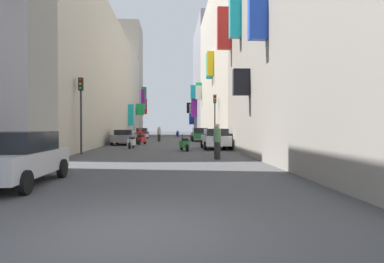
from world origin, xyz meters
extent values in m
plane|color=#424244|center=(0.00, 30.00, 0.00)|extent=(140.00, 140.00, 0.00)
cube|color=#BCB29E|center=(-8.00, 32.04, 6.51)|extent=(6.00, 40.52, 13.02)
cube|color=#19B2BF|center=(-4.63, 38.14, 3.14)|extent=(0.73, 0.54, 2.83)
cube|color=green|center=(-4.34, 47.26, 4.37)|extent=(1.32, 0.56, 1.79)
cube|color=#9E9384|center=(-8.00, 56.15, 10.19)|extent=(6.00, 7.70, 20.39)
cube|color=red|center=(-4.54, 58.32, 5.52)|extent=(0.92, 0.49, 3.00)
cube|color=green|center=(-4.58, 58.12, 8.04)|extent=(0.84, 0.41, 2.43)
cube|color=purple|center=(-4.67, 56.58, 7.33)|extent=(0.66, 0.59, 2.60)
cube|color=#19B2BF|center=(-4.62, 56.97, 6.10)|extent=(0.75, 0.60, 2.13)
cube|color=gray|center=(8.00, 9.62, 6.19)|extent=(6.00, 19.25, 12.38)
cube|color=#19B2BF|center=(4.66, 14.86, 8.49)|extent=(0.69, 0.53, 2.70)
cube|color=red|center=(4.50, 18.07, 8.67)|extent=(1.00, 0.42, 2.99)
cube|color=black|center=(4.55, 12.47, 4.07)|extent=(0.91, 0.40, 1.44)
cube|color=blue|center=(4.59, 9.27, 6.55)|extent=(0.83, 0.40, 2.06)
cube|color=#B2A899|center=(8.00, 31.11, 8.21)|extent=(6.00, 23.73, 16.42)
cube|color=white|center=(4.57, 40.74, 6.44)|extent=(0.85, 0.62, 1.87)
cube|color=#19B2BF|center=(4.67, 28.82, 7.97)|extent=(0.65, 0.57, 2.61)
cube|color=green|center=(4.57, 40.97, 7.14)|extent=(0.85, 0.63, 1.43)
cube|color=yellow|center=(4.65, 27.60, 7.99)|extent=(0.70, 0.42, 2.44)
cube|color=gray|center=(8.00, 51.49, 9.58)|extent=(6.00, 17.02, 19.16)
cube|color=black|center=(4.33, 59.16, 5.32)|extent=(1.33, 0.62, 2.08)
cube|color=white|center=(4.40, 50.90, 4.71)|extent=(1.20, 0.56, 1.65)
cube|color=#19B2BF|center=(4.44, 49.60, 7.48)|extent=(1.12, 0.47, 2.26)
cube|color=purple|center=(4.51, 50.06, 4.80)|extent=(0.97, 0.64, 3.18)
cube|color=blue|center=(4.55, 57.95, 3.11)|extent=(0.90, 0.64, 2.14)
cube|color=white|center=(3.96, 18.69, 0.64)|extent=(1.74, 4.04, 0.68)
cube|color=black|center=(3.96, 18.49, 1.23)|extent=(1.53, 2.26, 0.51)
cylinder|color=black|center=(3.08, 20.02, 0.30)|extent=(0.18, 0.60, 0.60)
cylinder|color=black|center=(4.83, 20.02, 0.30)|extent=(0.18, 0.60, 0.60)
cylinder|color=black|center=(3.08, 17.35, 0.30)|extent=(0.18, 0.60, 0.60)
cylinder|color=black|center=(4.83, 17.35, 0.30)|extent=(0.18, 0.60, 0.60)
cube|color=slate|center=(-3.57, 24.83, 0.59)|extent=(1.77, 4.42, 0.58)
cube|color=black|center=(-3.57, 25.05, 1.11)|extent=(1.56, 2.47, 0.46)
cylinder|color=black|center=(-2.68, 23.37, 0.30)|extent=(0.18, 0.60, 0.60)
cylinder|color=black|center=(-4.45, 23.37, 0.30)|extent=(0.18, 0.60, 0.60)
cylinder|color=black|center=(-2.68, 26.29, 0.30)|extent=(0.18, 0.60, 0.60)
cylinder|color=black|center=(-4.45, 26.29, 0.30)|extent=(0.18, 0.60, 0.60)
cube|color=#236638|center=(3.88, 31.38, 0.61)|extent=(1.71, 4.29, 0.62)
cube|color=black|center=(3.88, 31.17, 1.20)|extent=(1.51, 2.40, 0.56)
cylinder|color=black|center=(3.02, 32.80, 0.30)|extent=(0.18, 0.60, 0.60)
cylinder|color=black|center=(4.73, 32.80, 0.30)|extent=(0.18, 0.60, 0.60)
cylinder|color=black|center=(3.02, 29.97, 0.30)|extent=(0.18, 0.60, 0.60)
cylinder|color=black|center=(4.73, 29.97, 0.30)|extent=(0.18, 0.60, 0.60)
cube|color=#B7B7BC|center=(-3.66, 4.32, 0.62)|extent=(1.76, 4.03, 0.64)
cube|color=black|center=(-3.66, 4.52, 1.22)|extent=(1.54, 2.26, 0.57)
cylinder|color=black|center=(-2.78, 2.99, 0.30)|extent=(0.18, 0.60, 0.60)
cylinder|color=black|center=(-2.78, 5.65, 0.30)|extent=(0.18, 0.60, 0.60)
cylinder|color=black|center=(-4.54, 5.65, 0.30)|extent=(0.18, 0.60, 0.60)
cube|color=#B21E1E|center=(-3.94, 46.08, 0.58)|extent=(1.84, 4.13, 0.56)
cube|color=black|center=(-3.94, 46.28, 1.13)|extent=(1.62, 2.31, 0.53)
cylinder|color=black|center=(-3.02, 44.72, 0.30)|extent=(0.18, 0.60, 0.60)
cylinder|color=black|center=(-4.86, 44.72, 0.30)|extent=(0.18, 0.60, 0.60)
cylinder|color=black|center=(-3.02, 47.44, 0.30)|extent=(0.18, 0.60, 0.60)
cylinder|color=black|center=(-4.86, 47.44, 0.30)|extent=(0.18, 0.60, 0.60)
cube|color=#287F3D|center=(1.59, 16.90, 0.46)|extent=(0.69, 1.27, 0.45)
cube|color=black|center=(1.64, 16.68, 0.77)|extent=(0.43, 0.62, 0.16)
cylinder|color=#4C4C51|center=(1.47, 17.49, 0.79)|extent=(0.12, 0.28, 0.68)
cylinder|color=black|center=(1.43, 17.63, 0.24)|extent=(0.20, 0.49, 0.48)
cylinder|color=black|center=(1.76, 16.16, 0.24)|extent=(0.20, 0.49, 0.48)
cube|color=#2D4CAD|center=(1.69, 48.96, 0.46)|extent=(0.54, 1.20, 0.45)
cube|color=black|center=(1.71, 49.17, 0.77)|extent=(0.37, 0.59, 0.16)
cylinder|color=#4C4C51|center=(1.64, 48.37, 0.79)|extent=(0.08, 0.28, 0.68)
cylinder|color=black|center=(1.62, 48.23, 0.24)|extent=(0.14, 0.49, 0.48)
cylinder|color=black|center=(1.75, 49.68, 0.24)|extent=(0.14, 0.49, 0.48)
cube|color=silver|center=(-2.28, 19.51, 0.46)|extent=(0.53, 1.08, 0.45)
cube|color=black|center=(-2.26, 19.71, 0.77)|extent=(0.37, 0.59, 0.16)
cylinder|color=#4C4C51|center=(-2.33, 18.99, 0.79)|extent=(0.08, 0.28, 0.68)
cylinder|color=black|center=(-2.34, 18.86, 0.24)|extent=(0.14, 0.49, 0.48)
cylinder|color=black|center=(-2.22, 20.17, 0.24)|extent=(0.14, 0.49, 0.48)
cube|color=red|center=(-1.98, 24.82, 0.46)|extent=(0.76, 1.13, 0.45)
cube|color=black|center=(-2.05, 24.63, 0.77)|extent=(0.49, 0.63, 0.16)
cylinder|color=#4C4C51|center=(-1.81, 25.31, 0.79)|extent=(0.15, 0.28, 0.68)
cylinder|color=black|center=(-1.77, 25.43, 0.24)|extent=(0.25, 0.49, 0.48)
cylinder|color=black|center=(-2.20, 24.20, 0.24)|extent=(0.25, 0.49, 0.48)
cube|color=#ADADB2|center=(-2.75, 38.56, 0.46)|extent=(0.77, 1.19, 0.45)
cube|color=black|center=(-2.69, 38.76, 0.77)|extent=(0.48, 0.63, 0.16)
cylinder|color=#4C4C51|center=(-2.93, 38.03, 0.79)|extent=(0.14, 0.28, 0.68)
cylinder|color=black|center=(-2.97, 37.90, 0.24)|extent=(0.25, 0.49, 0.48)
cylinder|color=black|center=(-2.53, 39.22, 0.24)|extent=(0.25, 0.49, 0.48)
cylinder|color=#262626|center=(-3.31, 36.93, 0.40)|extent=(0.40, 0.40, 0.80)
cylinder|color=maroon|center=(-3.31, 36.93, 1.12)|extent=(0.47, 0.47, 0.64)
sphere|color=tan|center=(-3.31, 36.93, 1.55)|extent=(0.22, 0.22, 0.22)
cylinder|color=black|center=(-0.66, 30.70, 0.39)|extent=(0.36, 0.36, 0.79)
cylinder|color=#B2AD9E|center=(-0.66, 30.70, 1.10)|extent=(0.42, 0.42, 0.62)
sphere|color=tan|center=(-0.66, 30.70, 1.52)|extent=(0.21, 0.21, 0.21)
cylinder|color=#3E3E3E|center=(-4.22, 38.60, 0.42)|extent=(0.43, 0.43, 0.84)
cylinder|color=#B2AD9E|center=(-4.22, 38.60, 1.17)|extent=(0.51, 0.51, 0.67)
sphere|color=tan|center=(-4.22, 38.60, 1.62)|extent=(0.23, 0.23, 0.23)
cylinder|color=black|center=(3.04, 11.15, 0.43)|extent=(0.40, 0.40, 0.87)
cylinder|color=#4C724C|center=(3.04, 11.15, 1.21)|extent=(0.48, 0.48, 0.69)
sphere|color=tan|center=(3.04, 11.15, 1.67)|extent=(0.24, 0.24, 0.24)
cylinder|color=#2D2D2D|center=(4.64, 24.13, 1.89)|extent=(0.12, 0.12, 3.77)
cube|color=black|center=(4.64, 24.13, 4.15)|extent=(0.26, 0.26, 0.75)
sphere|color=red|center=(4.64, 23.99, 4.40)|extent=(0.14, 0.14, 0.14)
sphere|color=orange|center=(4.64, 23.99, 4.15)|extent=(0.14, 0.14, 0.14)
sphere|color=green|center=(4.64, 23.99, 3.90)|extent=(0.14, 0.14, 0.14)
cylinder|color=#2D2D2D|center=(-4.64, 14.61, 1.90)|extent=(0.12, 0.12, 3.79)
cube|color=black|center=(-4.64, 14.61, 4.17)|extent=(0.26, 0.26, 0.75)
sphere|color=red|center=(-4.64, 14.47, 4.42)|extent=(0.14, 0.14, 0.14)
sphere|color=orange|center=(-4.64, 14.47, 4.17)|extent=(0.14, 0.14, 0.14)
sphere|color=green|center=(-4.64, 14.47, 3.92)|extent=(0.14, 0.14, 0.14)
camera|label=1|loc=(0.76, -5.06, 1.66)|focal=30.36mm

